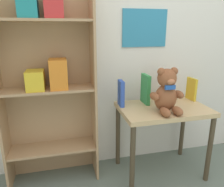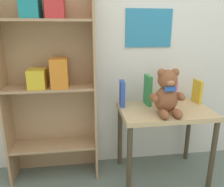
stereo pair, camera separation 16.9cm
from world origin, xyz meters
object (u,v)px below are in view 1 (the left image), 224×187
Objects in this scene: bookshelf_side at (48,76)px; book_standing_green at (145,89)px; book_standing_yellow at (191,89)px; book_standing_blue at (121,93)px; book_standing_pink at (169,90)px; display_table at (163,117)px; teddy_bear at (167,92)px.

bookshelf_side is 0.80m from book_standing_green.
book_standing_yellow is (1.22, -0.05, -0.17)m from bookshelf_side.
book_standing_pink is at bearing 3.49° from book_standing_blue.
book_standing_yellow is at bearing -0.31° from book_standing_pink.
book_standing_pink reaches higher than display_table.
bookshelf_side is at bearing 178.21° from book_standing_pink.
bookshelf_side is 0.98m from display_table.
book_standing_green is at bearing 129.71° from display_table.
book_standing_yellow is at bearing -2.21° from bookshelf_side.
book_standing_blue is 0.65m from book_standing_yellow.
book_standing_blue is (-0.33, 0.12, 0.19)m from display_table.
book_standing_green is at bearing 177.78° from book_standing_yellow.
display_table is (0.89, -0.17, -0.36)m from bookshelf_side.
book_standing_yellow is at bearing 21.01° from display_table.
teddy_bear is 1.61× the size of book_standing_blue.
book_standing_green is (-0.11, 0.13, 0.21)m from display_table.
teddy_bear is 1.73× the size of book_standing_pink.
display_table is 3.64× the size of book_standing_yellow.
book_standing_pink is (0.22, -0.00, -0.03)m from book_standing_green.
book_standing_yellow is at bearing 31.18° from teddy_bear.
teddy_bear is (-0.03, -0.09, 0.24)m from display_table.
display_table is 0.40m from book_standing_blue.
book_standing_blue is at bearing 144.81° from teddy_bear.
bookshelf_side is at bearing 169.06° from display_table.
book_standing_green is 1.27× the size of book_standing_pink.
book_standing_yellow is (0.44, -0.01, -0.03)m from book_standing_green.
bookshelf_side is 1.23m from book_standing_yellow.
display_table is 0.26m from teddy_bear.
display_table is at bearing -10.94° from bookshelf_side.
book_standing_yellow is at bearing -0.90° from book_standing_green.
bookshelf_side reaches higher than book_standing_green.
bookshelf_side is 0.59m from book_standing_blue.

